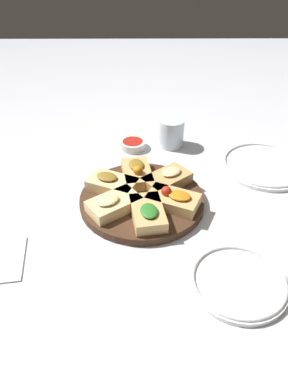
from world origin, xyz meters
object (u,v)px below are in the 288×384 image
at_px(serving_board, 144,200).
at_px(plate_left, 266,165).
at_px(napkin_stack, 0,260).
at_px(dipping_bowl, 134,144).
at_px(plate_right, 241,281).
at_px(water_glass, 173,133).

distance_m(serving_board, plate_left, 0.38).
bearing_deg(napkin_stack, serving_board, 122.61).
relative_size(plate_left, dipping_bowl, 3.08).
relative_size(plate_left, plate_right, 1.27).
bearing_deg(plate_left, dipping_bowl, -106.61).
height_order(plate_left, water_glass, water_glass).
height_order(water_glass, dipping_bowl, water_glass).
relative_size(water_glass, napkin_stack, 0.69).
height_order(napkin_stack, dipping_bowl, dipping_bowl).
bearing_deg(dipping_bowl, plate_left, 73.39).
height_order(serving_board, plate_left, serving_board).
bearing_deg(plate_left, plate_right, -21.21).
bearing_deg(napkin_stack, plate_left, 118.59).
bearing_deg(plate_right, water_glass, -169.97).
height_order(serving_board, napkin_stack, serving_board).
height_order(plate_left, napkin_stack, plate_left).
distance_m(plate_left, dipping_bowl, 0.39).
distance_m(plate_right, dipping_bowl, 0.56).
distance_m(plate_right, napkin_stack, 0.48).
xyz_separation_m(plate_left, water_glass, (-0.13, -0.25, 0.03)).
distance_m(plate_left, plate_right, 0.44).
bearing_deg(plate_right, dipping_bowl, -157.99).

